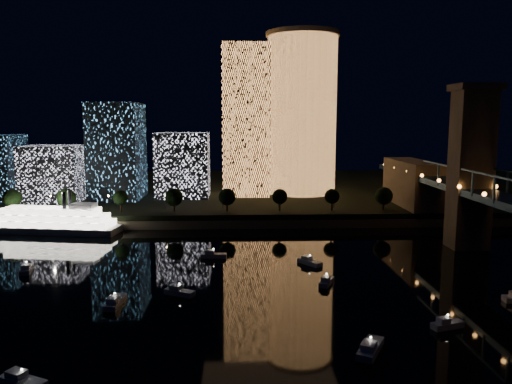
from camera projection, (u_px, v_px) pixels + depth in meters
ground at (268, 311)px, 103.32m from camera, size 520.00×520.00×0.00m
far_bank at (249, 191)px, 261.20m from camera, size 420.00×160.00×5.00m
seawall at (254, 223)px, 184.20m from camera, size 420.00×6.00×3.00m
tower_cylindrical at (302, 114)px, 233.05m from camera, size 34.00×34.00×74.08m
tower_rectangular at (246, 121)px, 227.91m from camera, size 21.27×21.27×67.69m
midrise_blocks at (96, 161)px, 218.57m from camera, size 102.27×30.97×41.70m
riverboat at (46, 221)px, 175.79m from camera, size 51.76×18.11×15.30m
motorboats at (225, 299)px, 108.11m from camera, size 127.34×73.42×2.78m
esplanade_trees at (174, 197)px, 187.71m from camera, size 166.19×6.93×8.96m
street_lamps at (166, 199)px, 193.69m from camera, size 132.70×0.70×5.65m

